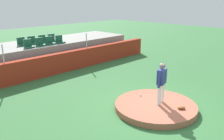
{
  "coord_description": "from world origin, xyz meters",
  "views": [
    {
      "loc": [
        -7.5,
        -4.88,
        4.28
      ],
      "look_at": [
        0.0,
        2.43,
        1.14
      ],
      "focal_mm": 38.43,
      "sensor_mm": 36.0,
      "label": 1
    }
  ],
  "objects": [
    {
      "name": "baseball",
      "position": [
        0.22,
        0.93,
        0.27
      ],
      "size": [
        0.07,
        0.07,
        0.07
      ],
      "primitive_type": "sphere",
      "color": "white",
      "rests_on": "pitchers_mound"
    },
    {
      "name": "stadium_chair_5",
      "position": [
        -0.37,
        9.04,
        1.68
      ],
      "size": [
        0.48,
        0.44,
        0.5
      ],
      "rotation": [
        0.0,
        0.0,
        3.14
      ],
      "color": "#1C513B",
      "rests_on": "bleacher_platform"
    },
    {
      "name": "stadium_chair_6",
      "position": [
        0.35,
        9.01,
        1.68
      ],
      "size": [
        0.48,
        0.44,
        0.5
      ],
      "rotation": [
        0.0,
        0.0,
        3.14
      ],
      "color": "#1C513B",
      "rests_on": "bleacher_platform"
    },
    {
      "name": "stadium_chair_7",
      "position": [
        1.05,
        9.02,
        1.68
      ],
      "size": [
        0.48,
        0.44,
        0.5
      ],
      "rotation": [
        0.0,
        0.0,
        3.14
      ],
      "color": "#1C513B",
      "rests_on": "bleacher_platform"
    },
    {
      "name": "stadium_chair_4",
      "position": [
        -1.04,
        9.04,
        1.68
      ],
      "size": [
        0.48,
        0.44,
        0.5
      ],
      "rotation": [
        0.0,
        0.0,
        3.14
      ],
      "color": "#1C513B",
      "rests_on": "bleacher_platform"
    },
    {
      "name": "bleacher_platform",
      "position": [
        0.0,
        9.29,
        0.76
      ],
      "size": [
        13.33,
        3.36,
        1.52
      ],
      "primitive_type": "cube",
      "color": "gray",
      "rests_on": "ground_plane"
    },
    {
      "name": "stadium_chair_2",
      "position": [
        0.34,
        8.15,
        1.68
      ],
      "size": [
        0.48,
        0.44,
        0.5
      ],
      "rotation": [
        0.0,
        0.0,
        3.14
      ],
      "color": "#1C513B",
      "rests_on": "bleacher_platform"
    },
    {
      "name": "stadium_chair_0",
      "position": [
        -1.07,
        8.14,
        1.68
      ],
      "size": [
        0.48,
        0.44,
        0.5
      ],
      "rotation": [
        0.0,
        0.0,
        3.14
      ],
      "color": "#1C513B",
      "rests_on": "bleacher_platform"
    },
    {
      "name": "stadium_chair_3",
      "position": [
        1.06,
        8.13,
        1.68
      ],
      "size": [
        0.48,
        0.44,
        0.5
      ],
      "rotation": [
        0.0,
        0.0,
        3.14
      ],
      "color": "#1C513B",
      "rests_on": "bleacher_platform"
    },
    {
      "name": "fence_post_right",
      "position": [
        2.28,
        6.95,
        1.66
      ],
      "size": [
        0.06,
        0.06,
        0.96
      ],
      "primitive_type": "cylinder",
      "color": "silver",
      "rests_on": "brick_barrier"
    },
    {
      "name": "pitchers_mound",
      "position": [
        0.0,
        0.0,
        0.12
      ],
      "size": [
        3.25,
        3.25,
        0.24
      ],
      "primitive_type": "cylinder",
      "color": "#AB5F48",
      "rests_on": "ground_plane"
    },
    {
      "name": "fielding_glove",
      "position": [
        0.29,
        -0.97,
        0.29
      ],
      "size": [
        0.36,
        0.35,
        0.11
      ],
      "primitive_type": "ellipsoid",
      "rotation": [
        0.0,
        0.0,
        2.4
      ],
      "color": "brown",
      "rests_on": "pitchers_mound"
    },
    {
      "name": "stadium_chair_1",
      "position": [
        -0.32,
        8.15,
        1.68
      ],
      "size": [
        0.48,
        0.44,
        0.5
      ],
      "rotation": [
        0.0,
        0.0,
        3.14
      ],
      "color": "#1C513B",
      "rests_on": "bleacher_platform"
    },
    {
      "name": "pitcher",
      "position": [
        0.17,
        -0.1,
        1.22
      ],
      "size": [
        0.69,
        0.34,
        1.7
      ],
      "rotation": [
        0.0,
        0.0,
        0.22
      ],
      "color": "white",
      "rests_on": "pitchers_mound"
    },
    {
      "name": "ground_plane",
      "position": [
        0.0,
        0.0,
        0.0
      ],
      "size": [
        60.0,
        60.0,
        0.0
      ],
      "primitive_type": "plane",
      "color": "#356D39"
    },
    {
      "name": "brick_barrier",
      "position": [
        0.0,
        6.95,
        0.59
      ],
      "size": [
        15.5,
        0.4,
        1.18
      ],
      "primitive_type": "cube",
      "color": "#9F2B1A",
      "rests_on": "ground_plane"
    },
    {
      "name": "fence_post_left",
      "position": [
        -3.03,
        6.95,
        1.66
      ],
      "size": [
        0.06,
        0.06,
        0.96
      ],
      "primitive_type": "cylinder",
      "color": "silver",
      "rests_on": "brick_barrier"
    }
  ]
}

